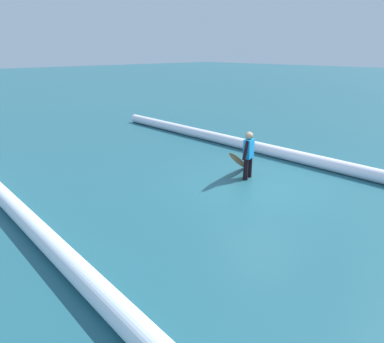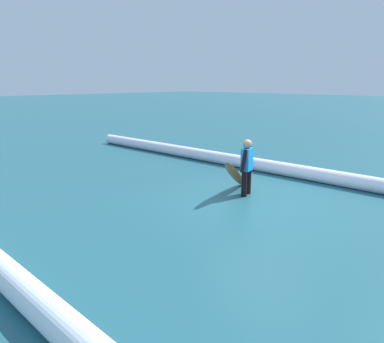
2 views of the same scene
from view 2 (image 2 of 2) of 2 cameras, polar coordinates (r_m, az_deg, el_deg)
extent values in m
plane|color=#225C69|center=(9.28, 9.97, -4.20)|extent=(143.59, 143.59, 0.00)
cylinder|color=black|center=(9.47, 7.61, -1.83)|extent=(0.14, 0.14, 0.61)
cylinder|color=black|center=(9.72, 8.19, -1.46)|extent=(0.14, 0.14, 0.61)
cube|color=#198CD8|center=(9.47, 8.01, 1.75)|extent=(0.28, 0.38, 0.54)
sphere|color=tan|center=(9.40, 8.08, 3.99)|extent=(0.22, 0.22, 0.22)
cylinder|color=black|center=(9.27, 7.55, 1.52)|extent=(0.09, 0.23, 0.55)
cylinder|color=black|center=(9.67, 8.45, 1.96)|extent=(0.09, 0.12, 0.55)
ellipsoid|color=#E55926|center=(9.66, 6.26, -0.46)|extent=(1.01, 1.76, 0.99)
ellipsoid|color=blue|center=(9.66, 6.26, -0.43)|extent=(0.70, 1.36, 0.80)
camera|label=1|loc=(1.14, 161.29, 34.56)|focal=33.80mm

